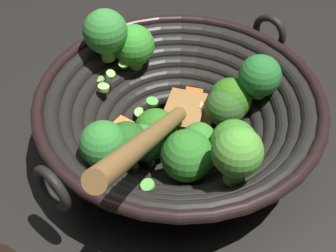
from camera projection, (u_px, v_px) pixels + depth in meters
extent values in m
plane|color=black|center=(179.00, 146.00, 0.60)|extent=(4.00, 4.00, 0.00)
cylinder|color=black|center=(179.00, 144.00, 0.60)|extent=(0.13, 0.13, 0.01)
torus|color=black|center=(179.00, 136.00, 0.59)|extent=(0.18, 0.18, 0.02)
torus|color=black|center=(179.00, 131.00, 0.58)|extent=(0.20, 0.20, 0.02)
torus|color=black|center=(179.00, 125.00, 0.58)|extent=(0.23, 0.23, 0.02)
torus|color=black|center=(179.00, 120.00, 0.57)|extent=(0.26, 0.26, 0.02)
torus|color=black|center=(179.00, 114.00, 0.56)|extent=(0.28, 0.28, 0.02)
torus|color=black|center=(179.00, 109.00, 0.55)|extent=(0.31, 0.31, 0.02)
torus|color=black|center=(180.00, 103.00, 0.55)|extent=(0.33, 0.33, 0.02)
torus|color=black|center=(180.00, 97.00, 0.54)|extent=(0.35, 0.35, 0.01)
torus|color=black|center=(52.00, 188.00, 0.45)|extent=(0.04, 0.05, 0.05)
torus|color=black|center=(269.00, 32.00, 0.63)|extent=(0.04, 0.05, 0.05)
cylinder|color=#70A14F|center=(223.00, 125.00, 0.60)|extent=(0.03, 0.03, 0.02)
sphere|color=#326125|center=(226.00, 106.00, 0.58)|extent=(0.05, 0.05, 0.05)
cylinder|color=olive|center=(135.00, 63.00, 0.63)|extent=(0.03, 0.03, 0.01)
sphere|color=green|center=(134.00, 45.00, 0.61)|extent=(0.06, 0.06, 0.06)
cylinder|color=#7DB04F|center=(186.00, 174.00, 0.52)|extent=(0.03, 0.03, 0.02)
sphere|color=#307C28|center=(187.00, 156.00, 0.49)|extent=(0.06, 0.06, 0.06)
cylinder|color=#66B24A|center=(106.00, 163.00, 0.50)|extent=(0.03, 0.03, 0.02)
sphere|color=#338834|center=(103.00, 144.00, 0.48)|extent=(0.05, 0.05, 0.05)
cylinder|color=#598C39|center=(228.00, 116.00, 0.60)|extent=(0.02, 0.02, 0.01)
sphere|color=#34741C|center=(230.00, 99.00, 0.58)|extent=(0.06, 0.06, 0.06)
cylinder|color=#799C42|center=(156.00, 147.00, 0.57)|extent=(0.03, 0.03, 0.03)
sphere|color=#2F7A21|center=(156.00, 130.00, 0.55)|extent=(0.05, 0.05, 0.05)
cylinder|color=#79A141|center=(198.00, 154.00, 0.55)|extent=(0.03, 0.03, 0.02)
sphere|color=#39862D|center=(199.00, 139.00, 0.53)|extent=(0.04, 0.04, 0.04)
cylinder|color=#74B04E|center=(257.00, 93.00, 0.58)|extent=(0.02, 0.03, 0.02)
sphere|color=#26742F|center=(260.00, 76.00, 0.56)|extent=(0.05, 0.05, 0.05)
cylinder|color=#77C35B|center=(234.00, 172.00, 0.47)|extent=(0.02, 0.02, 0.02)
sphere|color=#54A637|center=(237.00, 152.00, 0.44)|extent=(0.05, 0.05, 0.05)
cylinder|color=#89B85C|center=(128.00, 161.00, 0.52)|extent=(0.03, 0.03, 0.02)
sphere|color=#23601D|center=(127.00, 143.00, 0.50)|extent=(0.05, 0.05, 0.05)
cylinder|color=#7DB552|center=(108.00, 53.00, 0.60)|extent=(0.03, 0.03, 0.02)
sphere|color=#378D38|center=(105.00, 31.00, 0.58)|extent=(0.06, 0.06, 0.06)
cylinder|color=#81B346|center=(147.00, 158.00, 0.56)|extent=(0.03, 0.03, 0.02)
sphere|color=#358939|center=(146.00, 142.00, 0.54)|extent=(0.05, 0.05, 0.05)
cylinder|color=#609B3E|center=(231.00, 159.00, 0.52)|extent=(0.03, 0.03, 0.02)
sphere|color=#3D8A27|center=(234.00, 142.00, 0.50)|extent=(0.05, 0.05, 0.05)
cube|color=#CC7F32|center=(123.00, 130.00, 0.58)|extent=(0.03, 0.03, 0.03)
cube|color=#DFAF6D|center=(183.00, 112.00, 0.61)|extent=(0.03, 0.03, 0.03)
cube|color=#BD792E|center=(120.00, 157.00, 0.53)|extent=(0.04, 0.04, 0.03)
cube|color=#C6641F|center=(193.00, 100.00, 0.63)|extent=(0.03, 0.03, 0.03)
cube|color=orange|center=(238.00, 159.00, 0.53)|extent=(0.03, 0.03, 0.03)
cube|color=#DBB770|center=(206.00, 112.00, 0.60)|extent=(0.03, 0.03, 0.03)
cylinder|color=#56B247|center=(152.00, 102.00, 0.59)|extent=(0.02, 0.02, 0.01)
cylinder|color=#99D166|center=(229.00, 85.00, 0.61)|extent=(0.02, 0.02, 0.01)
cylinder|color=#99D166|center=(103.00, 88.00, 0.58)|extent=(0.02, 0.02, 0.01)
cylinder|color=#99D166|center=(101.00, 80.00, 0.60)|extent=(0.01, 0.01, 0.01)
cylinder|color=#99D166|center=(124.00, 63.00, 0.61)|extent=(0.02, 0.02, 0.01)
cylinder|color=#56B247|center=(122.00, 151.00, 0.52)|extent=(0.02, 0.02, 0.00)
cylinder|color=#99D166|center=(139.00, 112.00, 0.60)|extent=(0.02, 0.02, 0.01)
cylinder|color=#99D166|center=(110.00, 74.00, 0.58)|extent=(0.02, 0.02, 0.01)
cylinder|color=#6BC651|center=(148.00, 185.00, 0.46)|extent=(0.02, 0.02, 0.01)
cylinder|color=#6BC651|center=(192.00, 140.00, 0.57)|extent=(0.02, 0.02, 0.01)
cube|color=#9E6B38|center=(184.00, 110.00, 0.59)|extent=(0.07, 0.08, 0.01)
cylinder|color=olive|center=(151.00, 137.00, 0.42)|extent=(0.12, 0.23, 0.18)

